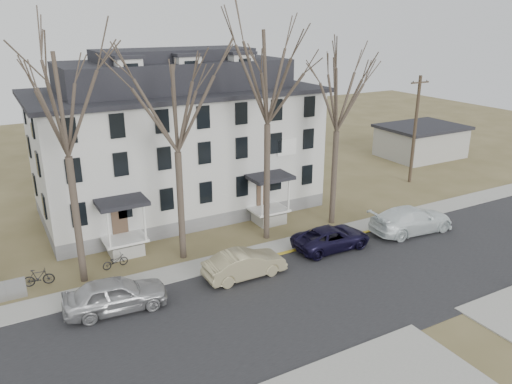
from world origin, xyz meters
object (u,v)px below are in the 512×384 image
tree_mid_right (339,89)px  car_silver (116,295)px  bicycle_left (115,262)px  bicycle_right (39,278)px  tree_mid_left (175,103)px  car_tan (245,265)px  utility_pole_far (415,129)px  car_white (411,220)px  boarding_house (178,141)px  tree_far_left (61,98)px  tree_center (268,71)px  car_navy (331,238)px

tree_mid_right → car_silver: 19.21m
bicycle_left → bicycle_right: size_ratio=0.95×
tree_mid_left → car_tan: 9.95m
utility_pole_far → car_white: (-8.26, -8.26, -4.01)m
boarding_house → tree_far_left: 13.12m
utility_pole_far → car_white: size_ratio=1.54×
tree_center → car_navy: size_ratio=2.82×
tree_mid_right → car_silver: size_ratio=2.47×
car_silver → bicycle_left: size_ratio=3.28×
bicycle_left → utility_pole_far: bearing=-92.0°
car_tan → bicycle_left: (-6.23, 4.69, -0.38)m
tree_mid_right → car_tan: bearing=-156.3°
tree_far_left → tree_mid_left: tree_far_left is taller
utility_pole_far → bicycle_right: 32.30m
bicycle_right → tree_mid_left: bearing=-84.7°
tree_center → bicycle_left: bearing=176.6°
tree_center → car_tan: tree_center is taller
utility_pole_far → car_navy: 17.10m
bicycle_right → tree_far_left: bearing=-94.6°
bicycle_left → car_silver: bearing=157.1°
tree_far_left → car_tan: bearing=-26.6°
tree_mid_left → car_silver: bearing=-142.4°
tree_far_left → tree_mid_left: (6.00, 0.00, -0.74)m
boarding_house → bicycle_left: bearing=-133.1°
tree_mid_left → car_white: size_ratio=2.07×
car_navy → bicycle_right: size_ratio=3.16×
tree_far_left → car_white: tree_far_left is taller
tree_far_left → tree_mid_left: bearing=0.0°
tree_mid_left → car_white: tree_mid_left is taller
tree_far_left → car_navy: tree_far_left is taller
tree_mid_right → car_silver: tree_mid_right is taller
tree_center → bicycle_right: 17.80m
tree_mid_left → bicycle_right: 12.33m
boarding_house → car_silver: boarding_house is taller
boarding_house → car_tan: (-0.83, -12.25, -4.59)m
car_navy → tree_mid_left: bearing=69.5°
tree_mid_right → car_silver: bearing=-166.6°
tree_mid_left → boarding_house: bearing=69.8°
tree_far_left → bicycle_right: tree_far_left is taller
boarding_house → car_navy: boarding_house is taller
utility_pole_far → bicycle_right: bearing=-173.5°
tree_mid_left → bicycle_left: 10.06m
boarding_house → tree_center: size_ratio=1.41×
boarding_house → car_white: (12.24, -12.21, -4.49)m
tree_mid_right → car_tan: (-9.33, -4.09, -8.81)m
tree_center → car_tan: size_ratio=3.06×
car_silver → bicycle_left: car_silver is taller
bicycle_right → car_silver: bearing=-136.1°
bicycle_right → tree_center: bearing=-83.1°
utility_pole_far → car_navy: utility_pole_far is taller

